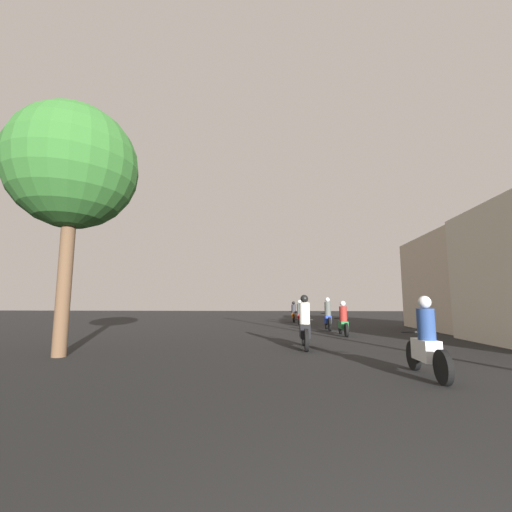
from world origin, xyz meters
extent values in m
cylinder|color=black|center=(1.78, 6.33, 0.30)|extent=(0.10, 0.59, 0.59)
cylinder|color=black|center=(1.78, 5.00, 0.30)|extent=(0.10, 0.59, 0.59)
cube|color=silver|center=(1.78, 5.66, 0.49)|extent=(0.30, 0.74, 0.40)
cylinder|color=black|center=(1.78, 6.10, 0.79)|extent=(0.60, 0.04, 0.04)
cylinder|color=navy|center=(1.78, 5.59, 0.98)|extent=(0.32, 0.32, 0.58)
sphere|color=silver|center=(1.78, 5.59, 1.39)|extent=(0.24, 0.24, 0.24)
cylinder|color=black|center=(-0.26, 10.36, 0.32)|extent=(0.10, 0.65, 0.65)
cylinder|color=black|center=(-0.26, 8.89, 0.32)|extent=(0.10, 0.65, 0.65)
cube|color=black|center=(-0.26, 9.63, 0.53)|extent=(0.30, 0.86, 0.42)
cylinder|color=black|center=(-0.26, 10.11, 0.84)|extent=(0.60, 0.04, 0.04)
cylinder|color=silver|center=(-0.26, 9.54, 1.07)|extent=(0.32, 0.32, 0.65)
sphere|color=black|center=(-0.26, 9.54, 1.51)|extent=(0.24, 0.24, 0.24)
cylinder|color=black|center=(1.66, 14.77, 0.28)|extent=(0.10, 0.56, 0.56)
cylinder|color=black|center=(1.66, 13.29, 0.28)|extent=(0.10, 0.56, 0.56)
cube|color=#1E6B33|center=(1.66, 14.03, 0.44)|extent=(0.30, 0.95, 0.32)
cylinder|color=black|center=(1.66, 14.51, 0.71)|extent=(0.60, 0.04, 0.04)
cylinder|color=maroon|center=(1.66, 13.94, 0.92)|extent=(0.32, 0.32, 0.63)
sphere|color=silver|center=(1.66, 13.94, 1.35)|extent=(0.24, 0.24, 0.24)
cylinder|color=black|center=(1.37, 17.56, 0.34)|extent=(0.10, 0.68, 0.68)
cylinder|color=black|center=(1.37, 16.23, 0.34)|extent=(0.10, 0.68, 0.68)
cube|color=#1E389E|center=(1.37, 16.90, 0.54)|extent=(0.30, 0.73, 0.40)
cylinder|color=black|center=(1.37, 17.33, 0.83)|extent=(0.60, 0.04, 0.04)
cylinder|color=#4C514C|center=(1.37, 16.82, 1.08)|extent=(0.32, 0.32, 0.69)
sphere|color=silver|center=(1.37, 16.82, 1.55)|extent=(0.24, 0.24, 0.24)
cylinder|color=black|center=(0.12, 21.48, 0.34)|extent=(0.10, 0.67, 0.67)
cylinder|color=black|center=(0.12, 20.15, 0.34)|extent=(0.10, 0.67, 0.67)
cube|color=red|center=(0.12, 20.81, 0.50)|extent=(0.30, 0.74, 0.33)
cylinder|color=black|center=(0.12, 21.24, 0.76)|extent=(0.60, 0.04, 0.04)
cylinder|color=#4C514C|center=(0.12, 20.74, 1.00)|extent=(0.32, 0.32, 0.67)
sphere|color=silver|center=(0.12, 20.74, 1.45)|extent=(0.24, 0.24, 0.24)
cylinder|color=black|center=(-0.15, 24.90, 0.29)|extent=(0.10, 0.58, 0.58)
cylinder|color=black|center=(-0.15, 23.65, 0.29)|extent=(0.10, 0.58, 0.58)
cube|color=orange|center=(-0.15, 24.28, 0.47)|extent=(0.30, 0.80, 0.36)
cylinder|color=black|center=(-0.15, 24.69, 0.75)|extent=(0.60, 0.04, 0.04)
cylinder|color=#2D2D33|center=(-0.15, 24.20, 0.96)|extent=(0.32, 0.32, 0.62)
sphere|color=black|center=(-0.15, 24.20, 1.38)|extent=(0.24, 0.24, 0.24)
cube|color=beige|center=(8.61, 17.41, 2.44)|extent=(4.48, 6.08, 4.87)
cylinder|color=brown|center=(-6.70, 7.42, 1.96)|extent=(0.36, 0.36, 3.93)
sphere|color=#2D6628|center=(-6.70, 7.42, 5.14)|extent=(3.46, 3.46, 3.46)
camera|label=1|loc=(-0.91, -1.23, 1.38)|focal=24.00mm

